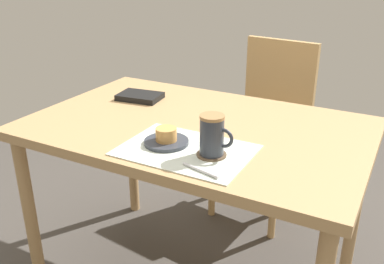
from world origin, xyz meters
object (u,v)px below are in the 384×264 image
(pastry, at_px, (165,134))
(small_book, at_px, (140,96))
(wooden_chair, at_px, (268,123))
(pastry_plate, at_px, (166,142))
(coffee_mug, at_px, (213,135))
(dining_table, at_px, (196,143))

(pastry, distance_m, small_book, 0.49)
(wooden_chair, distance_m, pastry, 0.99)
(wooden_chair, bearing_deg, pastry_plate, 94.00)
(wooden_chair, xyz_separation_m, coffee_mug, (0.13, -0.95, 0.32))
(wooden_chair, height_order, pastry, wooden_chair)
(dining_table, bearing_deg, coffee_mug, -52.29)
(pastry_plate, bearing_deg, dining_table, 89.24)
(dining_table, distance_m, pastry, 0.24)
(dining_table, height_order, pastry_plate, pastry_plate)
(pastry, height_order, small_book, pastry)
(dining_table, relative_size, pastry_plate, 8.39)
(wooden_chair, bearing_deg, small_book, 63.50)
(wooden_chair, bearing_deg, coffee_mug, 104.42)
(wooden_chair, height_order, small_book, wooden_chair)
(coffee_mug, bearing_deg, wooden_chair, 97.68)
(pastry_plate, bearing_deg, coffee_mug, -2.75)
(pastry, distance_m, coffee_mug, 0.18)
(dining_table, height_order, wooden_chair, wooden_chair)
(pastry, bearing_deg, small_book, 134.44)
(pastry, height_order, coffee_mug, coffee_mug)
(wooden_chair, xyz_separation_m, pastry_plate, (-0.05, -0.94, 0.26))
(wooden_chair, height_order, pastry_plate, wooden_chair)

